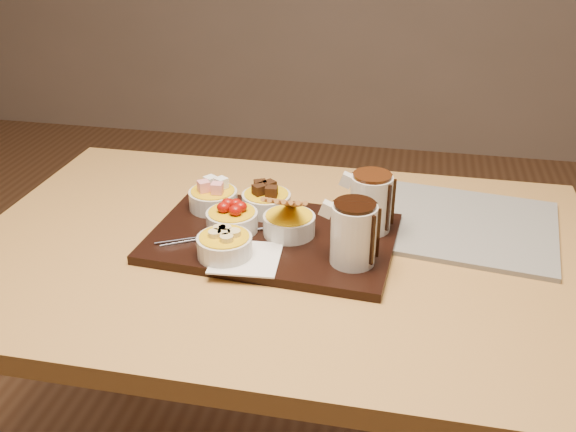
% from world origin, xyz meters
% --- Properties ---
extents(dining_table, '(1.20, 0.80, 0.75)m').
position_xyz_m(dining_table, '(0.00, 0.00, 0.65)').
color(dining_table, '#B48543').
rests_on(dining_table, ground).
extents(serving_board, '(0.48, 0.33, 0.02)m').
position_xyz_m(serving_board, '(-0.02, 0.01, 0.76)').
color(serving_board, black).
rests_on(serving_board, dining_table).
extents(napkin, '(0.13, 0.13, 0.00)m').
position_xyz_m(napkin, '(-0.04, -0.09, 0.77)').
color(napkin, white).
rests_on(napkin, serving_board).
extents(bowl_marshmallows, '(0.10, 0.10, 0.04)m').
position_xyz_m(bowl_marshmallows, '(-0.16, 0.09, 0.79)').
color(bowl_marshmallows, beige).
rests_on(bowl_marshmallows, serving_board).
extents(bowl_cake, '(0.10, 0.10, 0.04)m').
position_xyz_m(bowl_cake, '(-0.05, 0.10, 0.79)').
color(bowl_cake, beige).
rests_on(bowl_cake, serving_board).
extents(bowl_strawberries, '(0.10, 0.10, 0.04)m').
position_xyz_m(bowl_strawberries, '(-0.10, 0.01, 0.79)').
color(bowl_strawberries, beige).
rests_on(bowl_strawberries, serving_board).
extents(bowl_biscotti, '(0.10, 0.10, 0.04)m').
position_xyz_m(bowl_biscotti, '(0.02, 0.01, 0.79)').
color(bowl_biscotti, beige).
rests_on(bowl_biscotti, serving_board).
extents(bowl_bananas, '(0.10, 0.10, 0.04)m').
position_xyz_m(bowl_bananas, '(-0.08, -0.09, 0.79)').
color(bowl_bananas, beige).
rests_on(bowl_bananas, serving_board).
extents(pitcher_dark_chocolate, '(0.09, 0.09, 0.11)m').
position_xyz_m(pitcher_dark_chocolate, '(0.15, -0.06, 0.82)').
color(pitcher_dark_chocolate, silver).
rests_on(pitcher_dark_chocolate, serving_board).
extents(pitcher_milk_chocolate, '(0.09, 0.09, 0.11)m').
position_xyz_m(pitcher_milk_chocolate, '(0.16, 0.07, 0.82)').
color(pitcher_milk_chocolate, silver).
rests_on(pitcher_milk_chocolate, serving_board).
extents(fondue_skewers, '(0.15, 0.24, 0.01)m').
position_xyz_m(fondue_skewers, '(-0.11, -0.02, 0.77)').
color(fondue_skewers, silver).
rests_on(fondue_skewers, serving_board).
extents(newspaper, '(0.43, 0.37, 0.01)m').
position_xyz_m(newspaper, '(0.33, 0.15, 0.76)').
color(newspaper, beige).
rests_on(newspaper, dining_table).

